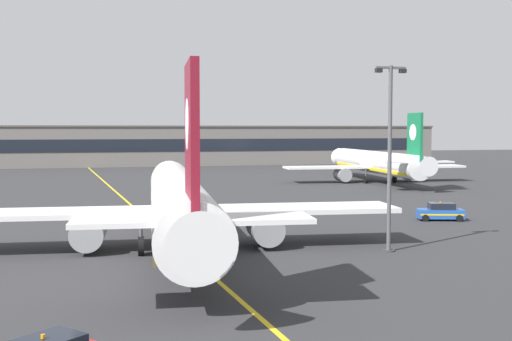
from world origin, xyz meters
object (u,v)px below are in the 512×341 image
at_px(airliner_foreground, 178,202).
at_px(service_car_nearest, 440,212).
at_px(apron_lamp_post, 390,155).
at_px(airliner_background, 376,163).

relative_size(airliner_foreground, service_car_nearest, 9.14).
height_order(airliner_foreground, apron_lamp_post, apron_lamp_post).
distance_m(airliner_foreground, apron_lamp_post, 15.17).
bearing_deg(airliner_foreground, airliner_background, 52.61).
bearing_deg(service_car_nearest, airliner_foreground, -161.42).
bearing_deg(airliner_background, airliner_foreground, -127.39).
height_order(airliner_foreground, airliner_background, airliner_foreground).
height_order(airliner_background, service_car_nearest, airliner_background).
height_order(apron_lamp_post, service_car_nearest, apron_lamp_post).
relative_size(airliner_foreground, airliner_background, 1.08).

